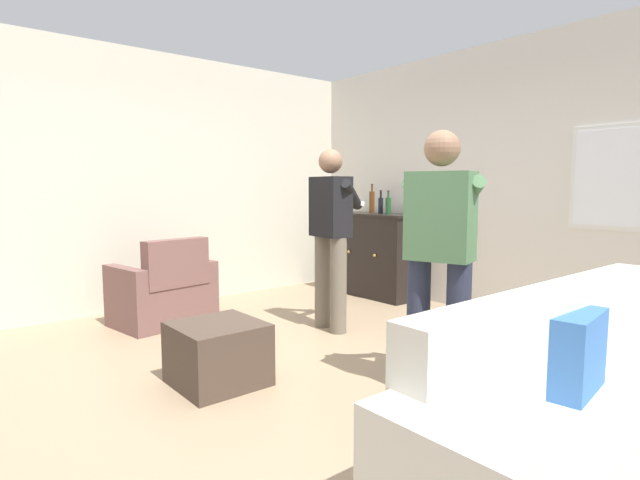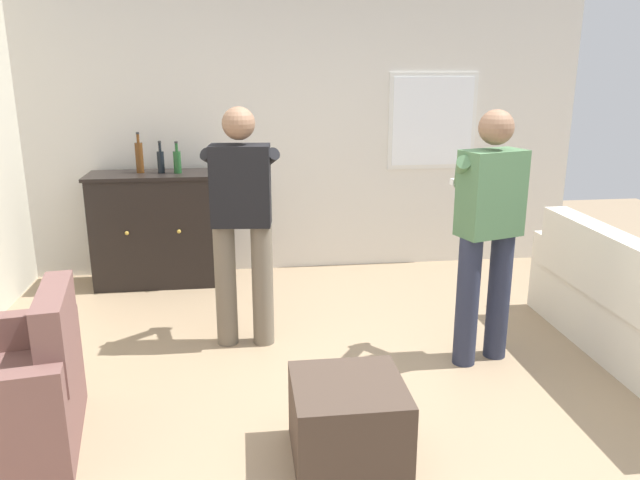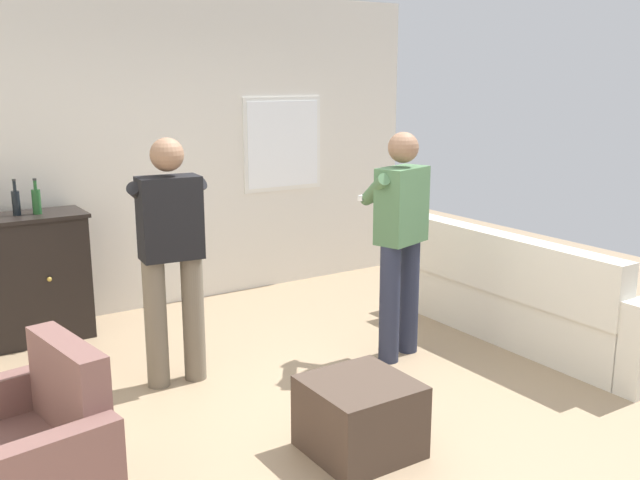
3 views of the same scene
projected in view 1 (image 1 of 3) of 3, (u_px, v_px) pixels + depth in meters
name	position (u px, v px, depth m)	size (l,w,h in m)	color
ground	(295.00, 372.00, 3.62)	(10.40, 10.40, 0.00)	#9E8466
wall_back_with_window	(502.00, 181.00, 5.14)	(5.20, 0.15, 2.80)	silver
wall_side_left	(150.00, 181.00, 5.51)	(0.12, 5.20, 2.80)	beige
couch	(582.00, 413.00, 2.22)	(0.57, 2.38, 0.88)	silver
armchair	(164.00, 295.00, 4.87)	(0.77, 0.97, 0.85)	brown
sideboard_cabinet	(375.00, 255.00, 6.12)	(1.14, 0.49, 1.02)	black
bottle_wine_green	(381.00, 205.00, 6.00)	(0.06, 0.06, 0.28)	black
bottle_liquor_amber	(388.00, 205.00, 5.88)	(0.07, 0.07, 0.28)	#1E4C23
bottle_spirits_clear	(372.00, 202.00, 6.17)	(0.07, 0.07, 0.36)	#593314
ottoman	(218.00, 353.00, 3.38)	(0.56, 0.56, 0.42)	#47382D
person_standing_left	(331.00, 230.00, 4.61)	(0.55, 0.49, 1.68)	#6B6051
person_standing_right	(440.00, 251.00, 3.11)	(0.53, 0.52, 1.68)	#282D42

